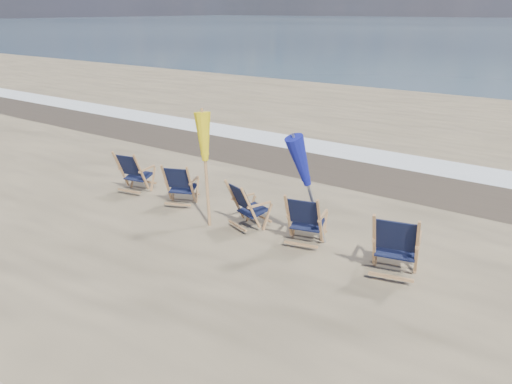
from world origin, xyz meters
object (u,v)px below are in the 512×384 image
(beach_chair_3, at_px, (320,223))
(umbrella_blue, at_px, (313,161))
(beach_chair_0, at_px, (141,174))
(beach_chair_4, at_px, (417,250))
(umbrella_yellow, at_px, (205,143))
(beach_chair_1, at_px, (191,186))
(beach_chair_2, at_px, (251,210))

(beach_chair_3, relative_size, umbrella_blue, 0.48)
(umbrella_blue, bearing_deg, beach_chair_0, 179.67)
(beach_chair_3, distance_m, umbrella_blue, 1.01)
(beach_chair_4, distance_m, umbrella_blue, 2.06)
(umbrella_yellow, relative_size, umbrella_blue, 1.02)
(beach_chair_0, xyz_separation_m, beach_chair_1, (1.31, 0.09, -0.02))
(umbrella_blue, bearing_deg, beach_chair_2, -169.10)
(beach_chair_2, distance_m, umbrella_yellow, 1.41)
(beach_chair_4, bearing_deg, beach_chair_1, -17.46)
(umbrella_yellow, distance_m, umbrella_blue, 2.01)
(beach_chair_1, distance_m, umbrella_blue, 2.93)
(beach_chair_0, relative_size, beach_chair_2, 1.05)
(beach_chair_0, bearing_deg, umbrella_yellow, 161.06)
(beach_chair_3, bearing_deg, beach_chair_0, -14.57)
(beach_chair_0, height_order, beach_chair_2, beach_chair_0)
(beach_chair_0, bearing_deg, beach_chair_4, 167.20)
(beach_chair_0, xyz_separation_m, beach_chair_4, (5.89, -0.23, 0.06))
(umbrella_yellow, height_order, umbrella_blue, umbrella_yellow)
(beach_chair_0, xyz_separation_m, beach_chair_2, (2.99, -0.23, -0.02))
(beach_chair_0, bearing_deg, umbrella_blue, 169.08)
(beach_chair_1, relative_size, beach_chair_2, 1.00)
(beach_chair_1, relative_size, beach_chair_3, 0.96)
(beach_chair_0, height_order, beach_chair_4, beach_chair_4)
(beach_chair_3, xyz_separation_m, beach_chair_4, (1.63, -0.15, 0.06))
(beach_chair_3, bearing_deg, umbrella_yellow, -7.55)
(beach_chair_4, height_order, umbrella_yellow, umbrella_yellow)
(beach_chair_2, height_order, beach_chair_4, beach_chair_4)
(beach_chair_3, height_order, umbrella_blue, umbrella_blue)
(beach_chair_2, relative_size, umbrella_yellow, 0.45)
(beach_chair_3, bearing_deg, beach_chair_2, -6.55)
(beach_chair_4, bearing_deg, umbrella_yellow, -12.36)
(beach_chair_4, xyz_separation_m, umbrella_blue, (-1.83, 0.20, 0.94))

